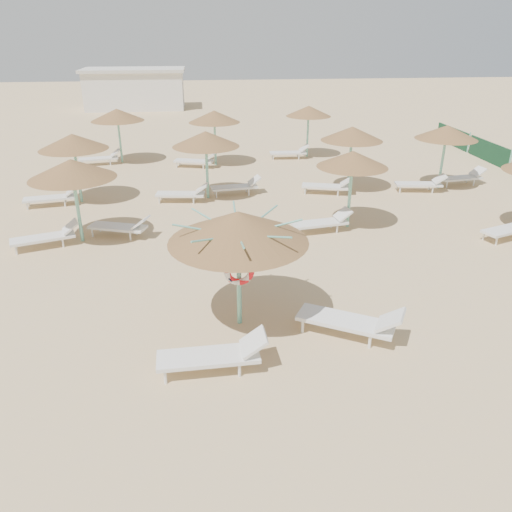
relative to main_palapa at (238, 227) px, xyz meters
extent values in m
plane|color=tan|center=(0.01, 0.06, -2.40)|extent=(120.00, 120.00, 0.00)
cylinder|color=#6FC1AB|center=(0.00, 0.00, -1.24)|extent=(0.11, 0.11, 2.31)
cone|color=brown|center=(0.00, 0.00, 0.02)|extent=(3.08, 3.08, 0.69)
cylinder|color=#6FC1AB|center=(0.00, 0.00, -0.24)|extent=(0.20, 0.20, 0.12)
cylinder|color=#6FC1AB|center=(0.71, 0.00, -0.03)|extent=(1.39, 0.04, 0.35)
cylinder|color=#6FC1AB|center=(0.50, 0.50, -0.03)|extent=(1.02, 1.02, 0.35)
cylinder|color=#6FC1AB|center=(0.00, 0.71, -0.03)|extent=(0.04, 1.39, 0.35)
cylinder|color=#6FC1AB|center=(-0.50, 0.50, -0.03)|extent=(1.02, 1.02, 0.35)
cylinder|color=#6FC1AB|center=(-0.71, 0.00, -0.03)|extent=(1.39, 0.04, 0.35)
cylinder|color=#6FC1AB|center=(-0.50, -0.50, -0.03)|extent=(1.02, 1.02, 0.35)
cylinder|color=#6FC1AB|center=(0.00, -0.71, -0.03)|extent=(0.04, 1.39, 0.35)
cylinder|color=#6FC1AB|center=(0.50, -0.50, -0.03)|extent=(1.02, 1.02, 0.35)
torus|color=red|center=(0.00, -0.10, -1.00)|extent=(0.69, 0.15, 0.69)
cylinder|color=white|center=(-1.61, -2.05, -2.25)|extent=(0.06, 0.06, 0.30)
cylinder|color=white|center=(-1.63, -1.51, -2.25)|extent=(0.06, 0.06, 0.30)
cylinder|color=white|center=(-0.16, -1.99, -2.25)|extent=(0.06, 0.06, 0.30)
cylinder|color=white|center=(-0.19, -1.45, -2.25)|extent=(0.06, 0.06, 0.30)
cube|color=white|center=(-0.76, -1.74, -2.06)|extent=(2.06, 0.75, 0.09)
cube|color=white|center=(0.15, -1.70, -1.80)|extent=(0.55, 0.66, 0.39)
cylinder|color=white|center=(1.38, -0.57, -2.24)|extent=(0.07, 0.07, 0.32)
cylinder|color=white|center=(1.66, -0.08, -2.24)|extent=(0.07, 0.07, 0.32)
cylinder|color=white|center=(2.70, -1.33, -2.24)|extent=(0.07, 0.07, 0.32)
cylinder|color=white|center=(2.98, -0.84, -2.24)|extent=(0.07, 0.07, 0.32)
cube|color=white|center=(2.31, -0.77, -2.04)|extent=(2.20, 1.67, 0.09)
cube|color=white|center=(3.14, -1.25, -1.77)|extent=(0.81, 0.86, 0.41)
cylinder|color=#6FC1AB|center=(-4.67, 5.48, -1.25)|extent=(0.11, 0.11, 2.30)
cone|color=brown|center=(-4.67, 5.48, -0.01)|extent=(2.65, 2.65, 0.60)
cylinder|color=#6FC1AB|center=(-4.67, 5.48, -0.25)|extent=(0.20, 0.20, 0.12)
cylinder|color=white|center=(-6.45, 4.59, -2.26)|extent=(0.06, 0.06, 0.28)
cylinder|color=white|center=(-6.61, 5.06, -2.26)|extent=(0.06, 0.06, 0.28)
cylinder|color=white|center=(-5.17, 5.03, -2.26)|extent=(0.06, 0.06, 0.28)
cylinder|color=white|center=(-5.33, 5.50, -2.26)|extent=(0.06, 0.06, 0.28)
cube|color=white|center=(-5.77, 5.08, -2.08)|extent=(2.00, 1.20, 0.08)
cube|color=white|center=(-4.97, 5.36, -1.84)|extent=(0.65, 0.72, 0.36)
cylinder|color=white|center=(-4.41, 5.81, -2.26)|extent=(0.06, 0.06, 0.28)
cylinder|color=white|center=(-4.25, 6.28, -2.26)|extent=(0.06, 0.06, 0.28)
cylinder|color=white|center=(-3.13, 5.37, -2.26)|extent=(0.06, 0.06, 0.28)
cylinder|color=white|center=(-2.97, 5.84, -2.26)|extent=(0.06, 0.06, 0.28)
cube|color=white|center=(-3.57, 5.78, -2.08)|extent=(2.00, 1.20, 0.08)
cube|color=white|center=(-2.77, 5.51, -1.84)|extent=(0.65, 0.72, 0.36)
cylinder|color=#6FC1AB|center=(-5.53, 9.62, -1.25)|extent=(0.11, 0.11, 2.30)
cone|color=brown|center=(-5.53, 9.62, -0.01)|extent=(2.60, 2.60, 0.58)
cylinder|color=#6FC1AB|center=(-5.53, 9.62, -0.25)|extent=(0.20, 0.20, 0.12)
cylinder|color=white|center=(-7.37, 8.84, -2.26)|extent=(0.06, 0.06, 0.28)
cylinder|color=white|center=(-7.46, 9.33, -2.26)|extent=(0.06, 0.06, 0.28)
cylinder|color=white|center=(-6.04, 9.07, -2.26)|extent=(0.06, 0.06, 0.28)
cylinder|color=white|center=(-6.13, 9.56, -2.26)|extent=(0.06, 0.06, 0.28)
cube|color=white|center=(-6.63, 9.22, -2.08)|extent=(1.98, 0.94, 0.08)
cube|color=white|center=(-5.79, 9.37, -1.84)|extent=(0.58, 0.67, 0.36)
cylinder|color=#6FC1AB|center=(-4.77, 15.98, -1.25)|extent=(0.11, 0.11, 2.30)
cone|color=brown|center=(-4.77, 15.98, -0.01)|extent=(2.62, 2.62, 0.59)
cylinder|color=#6FC1AB|center=(-4.77, 15.98, -0.25)|extent=(0.20, 0.20, 0.12)
cylinder|color=white|center=(-6.61, 15.20, -2.26)|extent=(0.06, 0.06, 0.28)
cylinder|color=white|center=(-6.70, 15.69, -2.26)|extent=(0.06, 0.06, 0.28)
cylinder|color=white|center=(-5.28, 15.44, -2.26)|extent=(0.06, 0.06, 0.28)
cylinder|color=white|center=(-5.37, 15.93, -2.26)|extent=(0.06, 0.06, 0.28)
cube|color=white|center=(-5.87, 15.58, -2.08)|extent=(1.98, 0.94, 0.08)
cube|color=white|center=(-5.03, 15.73, -1.84)|extent=(0.58, 0.68, 0.36)
cylinder|color=#6FC1AB|center=(-0.51, 9.58, -1.25)|extent=(0.11, 0.11, 2.30)
cone|color=brown|center=(-0.51, 9.58, -0.01)|extent=(2.62, 2.62, 0.59)
cylinder|color=#6FC1AB|center=(-0.51, 9.58, -0.25)|extent=(0.20, 0.20, 0.12)
cylinder|color=white|center=(-2.44, 9.03, -2.26)|extent=(0.06, 0.06, 0.28)
cylinder|color=white|center=(-2.38, 9.53, -2.26)|extent=(0.06, 0.06, 0.28)
cylinder|color=white|center=(-1.10, 8.86, -2.26)|extent=(0.06, 0.06, 0.28)
cylinder|color=white|center=(-1.04, 9.36, -2.26)|extent=(0.06, 0.06, 0.28)
cube|color=white|center=(-1.61, 9.18, -2.08)|extent=(1.96, 0.85, 0.08)
cube|color=white|center=(-0.77, 9.08, -1.84)|extent=(0.56, 0.66, 0.36)
cylinder|color=white|center=(-0.18, 9.53, -2.26)|extent=(0.06, 0.06, 0.28)
cylinder|color=white|center=(-0.24, 10.03, -2.26)|extent=(0.06, 0.06, 0.28)
cylinder|color=white|center=(1.16, 9.70, -2.26)|extent=(0.06, 0.06, 0.28)
cylinder|color=white|center=(1.10, 10.20, -2.26)|extent=(0.06, 0.06, 0.28)
cube|color=white|center=(0.59, 9.88, -2.08)|extent=(1.96, 0.85, 0.08)
cube|color=white|center=(1.43, 9.99, -1.84)|extent=(0.56, 0.66, 0.36)
cylinder|color=#6FC1AB|center=(0.00, 14.95, -1.25)|extent=(0.11, 0.11, 2.30)
cone|color=brown|center=(0.00, 14.95, -0.01)|extent=(2.51, 2.51, 0.57)
cylinder|color=#6FC1AB|center=(0.00, 14.95, -0.25)|extent=(0.20, 0.20, 0.12)
cylinder|color=white|center=(-1.94, 14.52, -2.26)|extent=(0.06, 0.06, 0.28)
cylinder|color=white|center=(-1.80, 15.00, -2.26)|extent=(0.06, 0.06, 0.28)
cylinder|color=white|center=(-0.64, 14.16, -2.26)|extent=(0.06, 0.06, 0.28)
cylinder|color=white|center=(-0.50, 14.64, -2.26)|extent=(0.06, 0.06, 0.28)
cube|color=white|center=(-1.10, 14.55, -2.08)|extent=(2.00, 1.10, 0.08)
cube|color=white|center=(-0.28, 14.32, -1.84)|extent=(0.63, 0.71, 0.36)
cylinder|color=#6FC1AB|center=(4.23, 5.80, -1.25)|extent=(0.11, 0.11, 2.30)
cone|color=brown|center=(4.23, 5.80, -0.02)|extent=(2.36, 2.36, 0.53)
cylinder|color=#6FC1AB|center=(4.23, 5.80, -0.25)|extent=(0.20, 0.20, 0.12)
cylinder|color=white|center=(2.38, 5.02, -2.26)|extent=(0.06, 0.06, 0.28)
cylinder|color=white|center=(2.30, 5.51, -2.26)|extent=(0.06, 0.06, 0.28)
cylinder|color=white|center=(3.71, 5.24, -2.26)|extent=(0.06, 0.06, 0.28)
cylinder|color=white|center=(3.63, 5.74, -2.26)|extent=(0.06, 0.06, 0.28)
cube|color=white|center=(3.13, 5.40, -2.08)|extent=(1.98, 0.93, 0.08)
cube|color=white|center=(3.97, 5.54, -1.84)|extent=(0.58, 0.67, 0.36)
cylinder|color=#6FC1AB|center=(5.44, 9.99, -1.25)|extent=(0.11, 0.11, 2.30)
cone|color=brown|center=(5.44, 9.99, -0.01)|extent=(2.54, 2.54, 0.57)
cylinder|color=#6FC1AB|center=(5.44, 9.99, -0.25)|extent=(0.20, 0.20, 0.12)
cylinder|color=white|center=(3.50, 9.58, -2.26)|extent=(0.06, 0.06, 0.28)
cylinder|color=white|center=(3.64, 10.06, -2.26)|extent=(0.06, 0.06, 0.28)
cylinder|color=white|center=(4.80, 9.20, -2.26)|extent=(0.06, 0.06, 0.28)
cylinder|color=white|center=(4.94, 9.68, -2.26)|extent=(0.06, 0.06, 0.28)
cube|color=white|center=(4.34, 9.59, -2.08)|extent=(2.00, 1.12, 0.08)
cube|color=white|center=(5.15, 9.36, -1.84)|extent=(0.63, 0.71, 0.36)
cylinder|color=#6FC1AB|center=(4.94, 16.20, -1.25)|extent=(0.11, 0.11, 2.30)
cone|color=brown|center=(4.94, 16.20, -0.02)|extent=(2.34, 2.34, 0.53)
cylinder|color=#6FC1AB|center=(4.94, 16.20, -0.25)|extent=(0.20, 0.20, 0.12)
cylinder|color=white|center=(3.03, 15.58, -2.26)|extent=(0.06, 0.06, 0.28)
cylinder|color=white|center=(3.05, 16.08, -2.26)|extent=(0.06, 0.06, 0.28)
cylinder|color=white|center=(4.38, 15.53, -2.26)|extent=(0.06, 0.06, 0.28)
cylinder|color=white|center=(4.39, 16.03, -2.26)|extent=(0.06, 0.06, 0.28)
cube|color=white|center=(3.84, 15.80, -2.08)|extent=(1.92, 0.69, 0.08)
cube|color=white|center=(4.69, 15.77, -1.84)|extent=(0.51, 0.62, 0.36)
cylinder|color=white|center=(8.47, 3.65, -2.26)|extent=(0.06, 0.06, 0.28)
cylinder|color=white|center=(8.30, 4.12, -2.26)|extent=(0.06, 0.06, 0.28)
cylinder|color=white|center=(9.57, 4.58, -2.26)|extent=(0.06, 0.06, 0.28)
cube|color=white|center=(9.14, 4.16, -2.08)|extent=(2.00, 1.23, 0.08)
cylinder|color=#6FC1AB|center=(9.42, 9.86, -1.25)|extent=(0.11, 0.11, 2.30)
cone|color=brown|center=(9.42, 9.86, -0.01)|extent=(2.53, 2.53, 0.57)
cylinder|color=#6FC1AB|center=(9.42, 9.86, -0.25)|extent=(0.20, 0.20, 0.12)
cylinder|color=white|center=(7.49, 9.33, -2.26)|extent=(0.06, 0.06, 0.28)
cylinder|color=white|center=(7.56, 9.82, -2.26)|extent=(0.06, 0.06, 0.28)
cylinder|color=white|center=(8.82, 9.13, -2.26)|extent=(0.06, 0.06, 0.28)
cylinder|color=white|center=(8.90, 9.63, -2.26)|extent=(0.06, 0.06, 0.28)
cube|color=white|center=(8.32, 9.46, -2.08)|extent=(1.97, 0.89, 0.08)
cube|color=white|center=(9.16, 9.34, -1.84)|extent=(0.57, 0.66, 0.36)
cylinder|color=white|center=(9.76, 9.80, -2.26)|extent=(0.06, 0.06, 0.28)
cylinder|color=white|center=(9.69, 10.29, -2.26)|extent=(0.06, 0.06, 0.28)
cylinder|color=white|center=(11.10, 9.99, -2.26)|extent=(0.06, 0.06, 0.28)
cylinder|color=white|center=(11.02, 10.49, -2.26)|extent=(0.06, 0.06, 0.28)
cube|color=white|center=(10.52, 10.16, -2.08)|extent=(1.97, 0.89, 0.08)
cube|color=white|center=(11.36, 10.28, -1.84)|extent=(0.57, 0.66, 0.36)
cube|color=silver|center=(-5.99, 35.06, -0.90)|extent=(8.00, 4.00, 3.00)
cube|color=beige|center=(-5.99, 35.06, 0.73)|extent=(8.40, 4.40, 0.25)
cube|color=#1A4E2D|center=(14.01, 14.06, -1.90)|extent=(0.08, 3.80, 1.00)
cylinder|color=#6FC1AB|center=(14.01, 12.16, -1.85)|extent=(0.08, 0.08, 1.10)
cube|color=#1A4E2D|center=(14.01, 18.06, -1.90)|extent=(0.08, 3.80, 1.00)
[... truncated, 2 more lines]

